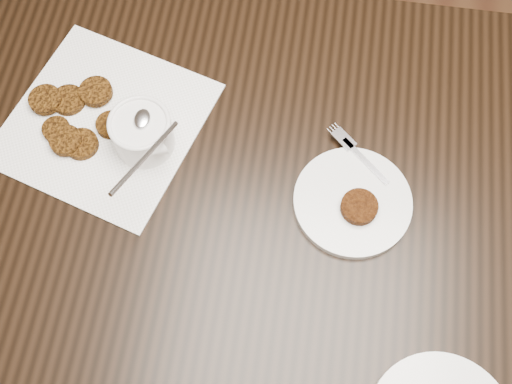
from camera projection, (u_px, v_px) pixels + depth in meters
floor at (303, 332)px, 1.67m from camera, size 4.00×4.00×0.00m
table at (330, 284)px, 1.33m from camera, size 1.42×0.92×0.75m
napkin at (105, 123)px, 1.06m from camera, size 0.38×0.38×0.00m
sauce_ramekin at (138, 122)px, 0.98m from camera, size 0.17×0.17×0.14m
patty_cluster at (73, 121)px, 1.05m from camera, size 0.23×0.23×0.02m
plate_with_patty at (353, 200)px, 0.99m from camera, size 0.27×0.27×0.03m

